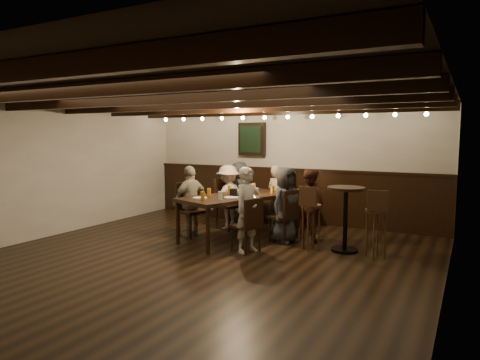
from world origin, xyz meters
The scene contains 27 objects.
room centered at (-0.29, 2.21, 1.07)m, with size 7.00×7.00×7.00m.
dining_table centered at (-0.15, 1.54, 0.72)m, with size 1.56×2.28×0.78m.
chair_left_near centered at (-0.69, 2.19, 0.30)m, with size 0.57×0.57×0.98m.
chair_left_far centered at (-0.97, 1.34, 0.30)m, with size 0.56×0.56×0.97m.
chair_right_near centered at (0.68, 1.74, 0.28)m, with size 0.53×0.53×0.92m.
chair_right_far centered at (0.39, 0.88, 0.26)m, with size 0.50×0.50×0.86m.
person_bench_left centered at (-0.71, 2.68, 0.65)m, with size 0.63×0.41×1.30m, color #2B2B2E.
person_bench_centre centered at (0.19, 2.53, 0.63)m, with size 0.46×0.30×1.27m, color gray.
person_bench_right centered at (0.99, 2.10, 0.63)m, with size 0.61×0.48×1.26m, color #4F281B.
person_left_near centered at (-0.71, 2.20, 0.63)m, with size 0.81×0.47×1.26m, color #B8A59B.
person_left_far centered at (-1.00, 1.35, 0.64)m, with size 0.75×0.31×1.29m, color #9C957D.
person_right_near centered at (0.71, 1.73, 0.65)m, with size 0.63×0.41×1.30m, color #2A2B2D.
person_right_far centered at (0.42, 0.87, 0.67)m, with size 0.49×0.32×1.35m, color #BAB19E.
pint_a centered at (-0.19, 2.29, 0.85)m, with size 0.07×0.07×0.14m, color #BF7219.
pint_b centered at (0.30, 2.07, 0.85)m, with size 0.07×0.07×0.14m, color #BF7219.
pint_c centered at (-0.40, 1.73, 0.85)m, with size 0.07×0.07×0.14m, color #BF7219.
pint_d centered at (0.20, 1.63, 0.85)m, with size 0.07×0.07×0.14m, color silver.
pint_e centered at (-0.50, 1.18, 0.85)m, with size 0.07×0.07×0.14m, color #BF7219.
pint_f centered at (-0.13, 0.95, 0.85)m, with size 0.07×0.07×0.14m, color silver.
pint_g centered at (-0.35, 0.76, 0.85)m, with size 0.07×0.07×0.14m, color #BF7219.
plate_near centered at (-0.51, 0.92, 0.79)m, with size 0.24×0.24×0.01m, color white.
plate_far centered at (-0.07, 1.20, 0.79)m, with size 0.24×0.24×0.01m, color white.
condiment_caddy centered at (-0.16, 1.49, 0.84)m, with size 0.15×0.10×0.12m, color black.
candle centered at (0.06, 1.78, 0.81)m, with size 0.05×0.05×0.05m, color beige.
high_top_table centered at (1.75, 1.66, 0.68)m, with size 0.58×0.58×1.03m.
bar_stool_left centered at (1.25, 1.45, 0.39)m, with size 0.33×0.34×1.04m.
bar_stool_right centered at (2.25, 1.50, 0.39)m, with size 0.35×0.36×1.04m.
Camera 1 is at (3.46, -4.98, 1.84)m, focal length 32.00 mm.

